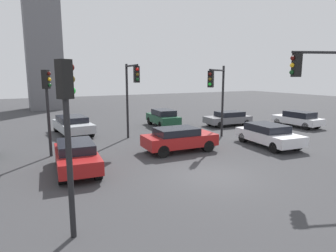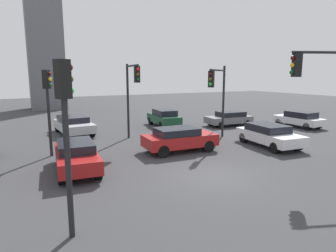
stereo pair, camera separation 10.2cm
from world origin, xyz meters
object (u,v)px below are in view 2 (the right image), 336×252
Objects in this scene: car_3 at (74,124)px; car_6 at (229,118)px; traffic_light_3 at (332,84)px; traffic_light_4 at (48,96)px; traffic_light_2 at (132,86)px; car_4 at (269,135)px; traffic_light_1 at (218,88)px; car_0 at (299,119)px; car_5 at (179,139)px; car_8 at (76,155)px; traffic_light_0 at (66,116)px; car_7 at (164,117)px.

car_3 is 13.12m from car_6.
traffic_light_4 is at bearing -17.99° from traffic_light_3.
traffic_light_2 is 6.28m from car_3.
car_3 is at bearing -127.76° from car_4.
traffic_light_1 is 1.22× the size of car_0.
car_5 is at bearing 25.13° from car_3.
car_8 is (-6.02, -0.88, -0.02)m from car_5.
car_3 is (-8.17, 7.05, -2.87)m from traffic_light_1.
car_8 is (-9.59, -2.05, -2.86)m from traffic_light_1.
traffic_light_0 is 18.03m from car_7.
car_4 is 9.81m from car_7.
traffic_light_3 is 14.74m from car_7.
traffic_light_2 reaches higher than car_5.
car_6 is (15.46, 12.34, -2.72)m from traffic_light_0.
traffic_light_3 reaches higher than car_0.
traffic_light_2 is 6.90m from car_7.
traffic_light_3 is 8.26m from car_5.
car_4 is at bearing 73.87° from car_6.
car_7 reaches higher than car_0.
traffic_light_1 is at bearing 70.72° from traffic_light_2.
car_4 is 5.89m from car_5.
car_5 reaches higher than car_4.
traffic_light_0 is 1.12× the size of car_5.
car_3 is (-3.09, 4.58, -3.00)m from traffic_light_2.
car_0 is 5.96m from car_6.
traffic_light_1 is 11.17m from car_3.
car_3 reaches higher than car_6.
traffic_light_3 reaches higher than car_8.
car_0 is 0.96× the size of car_5.
traffic_light_2 is at bearing 36.57° from traffic_light_0.
traffic_light_2 is (-5.08, 2.47, 0.12)m from traffic_light_1.
traffic_light_3 is (5.66, -9.98, 0.33)m from traffic_light_2.
traffic_light_3 is 1.39× the size of car_0.
traffic_light_0 is at bearing 22.28° from traffic_light_3.
traffic_light_2 is 9.33m from car_4.
car_6 is at bearing -88.33° from traffic_light_3.
traffic_light_3 is at bearing 54.96° from traffic_light_1.
traffic_light_2 reaches higher than car_6.
car_8 is (-4.51, -4.52, -2.99)m from traffic_light_2.
traffic_light_1 is at bearing -64.97° from traffic_light_3.
traffic_light_1 is 7.54m from traffic_light_3.
car_8 is at bearing -7.62° from traffic_light_3.
car_7 is at bearing -158.47° from car_4.
car_6 is at bearing 47.78° from traffic_light_4.
traffic_light_0 is 0.83× the size of traffic_light_3.
car_5 is 6.08m from car_8.
car_4 is 1.05× the size of car_5.
traffic_light_4 is at bearing 163.26° from car_5.
traffic_light_0 reaches higher than car_6.
traffic_light_0 reaches higher than traffic_light_4.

